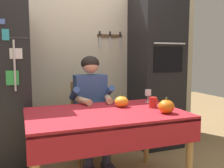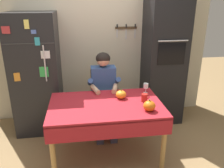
% 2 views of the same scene
% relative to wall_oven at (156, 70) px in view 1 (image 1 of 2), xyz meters
% --- Properties ---
extents(back_wall_assembly, '(3.70, 0.13, 2.60)m').
position_rel_wall_oven_xyz_m(back_wall_assembly, '(-1.00, 0.35, 0.25)').
color(back_wall_assembly, beige).
rests_on(back_wall_assembly, ground).
extents(wall_oven, '(0.60, 0.64, 2.10)m').
position_rel_wall_oven_xyz_m(wall_oven, '(0.00, 0.00, 0.00)').
color(wall_oven, black).
rests_on(wall_oven, ground).
extents(dining_table, '(1.40, 0.90, 0.74)m').
position_rel_wall_oven_xyz_m(dining_table, '(-1.05, -0.92, -0.39)').
color(dining_table, tan).
rests_on(dining_table, ground).
extents(chair_behind_person, '(0.40, 0.40, 0.93)m').
position_rel_wall_oven_xyz_m(chair_behind_person, '(-1.01, -0.13, -0.54)').
color(chair_behind_person, '#9E6B33').
rests_on(chair_behind_person, ground).
extents(seated_person, '(0.47, 0.55, 1.25)m').
position_rel_wall_oven_xyz_m(seated_person, '(-1.01, -0.32, -0.31)').
color(seated_person, '#38384C').
rests_on(seated_person, ground).
extents(coffee_mug, '(0.11, 0.08, 0.10)m').
position_rel_wall_oven_xyz_m(coffee_mug, '(-0.56, -0.90, -0.26)').
color(coffee_mug, '#B2231E').
rests_on(coffee_mug, dining_table).
extents(wine_glass, '(0.07, 0.07, 0.14)m').
position_rel_wall_oven_xyz_m(wine_glass, '(-0.47, -0.63, -0.21)').
color(wine_glass, white).
rests_on(wine_glass, dining_table).
extents(pumpkin_large, '(0.14, 0.14, 0.13)m').
position_rel_wall_oven_xyz_m(pumpkin_large, '(-0.83, -0.76, -0.26)').
color(pumpkin_large, orange).
rests_on(pumpkin_large, dining_table).
extents(pumpkin_medium, '(0.14, 0.14, 0.14)m').
position_rel_wall_oven_xyz_m(pumpkin_medium, '(-0.57, -1.16, -0.25)').
color(pumpkin_medium, orange).
rests_on(pumpkin_medium, dining_table).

